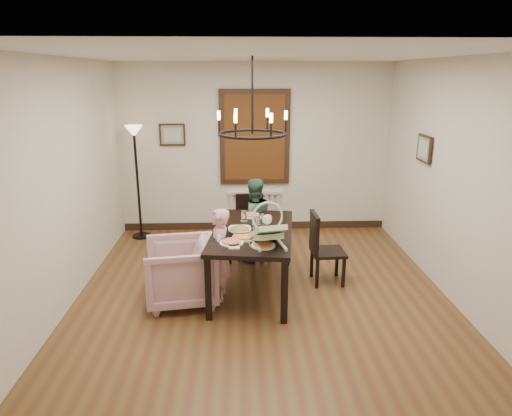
{
  "coord_description": "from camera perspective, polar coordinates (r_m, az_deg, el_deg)",
  "views": [
    {
      "loc": [
        -0.26,
        -5.07,
        2.61
      ],
      "look_at": [
        -0.06,
        0.21,
        1.05
      ],
      "focal_mm": 32.0,
      "sensor_mm": 36.0,
      "label": 1
    }
  ],
  "objects": [
    {
      "name": "room_shell",
      "position": [
        5.58,
        0.6,
        3.91
      ],
      "size": [
        4.51,
        5.0,
        2.81
      ],
      "color": "brown",
      "rests_on": "ground"
    },
    {
      "name": "dining_table",
      "position": [
        5.57,
        -0.42,
        -3.58
      ],
      "size": [
        1.14,
        1.78,
        0.79
      ],
      "rotation": [
        0.0,
        0.0,
        -0.12
      ],
      "color": "black",
      "rests_on": "room_shell"
    },
    {
      "name": "chair_far",
      "position": [
        6.65,
        -0.76,
        -2.41
      ],
      "size": [
        0.41,
        0.41,
        0.92
      ],
      "primitive_type": null,
      "rotation": [
        0.0,
        0.0,
        0.02
      ],
      "color": "black",
      "rests_on": "room_shell"
    },
    {
      "name": "chair_right",
      "position": [
        5.92,
        9.01,
        -4.94
      ],
      "size": [
        0.43,
        0.43,
        0.94
      ],
      "primitive_type": null,
      "rotation": [
        0.0,
        0.0,
        1.62
      ],
      "color": "black",
      "rests_on": "room_shell"
    },
    {
      "name": "armchair",
      "position": [
        5.48,
        -9.37,
        -7.86
      ],
      "size": [
        0.93,
        0.92,
        0.75
      ],
      "primitive_type": "imported",
      "rotation": [
        0.0,
        0.0,
        -1.43
      ],
      "color": "#D7A4AF",
      "rests_on": "room_shell"
    },
    {
      "name": "elderly_woman",
      "position": [
        5.45,
        -4.61,
        -6.78
      ],
      "size": [
        0.23,
        0.35,
        0.93
      ],
      "primitive_type": "imported",
      "rotation": [
        0.0,
        0.0,
        -1.61
      ],
      "color": "#D09399",
      "rests_on": "room_shell"
    },
    {
      "name": "seated_man",
      "position": [
        6.5,
        -0.33,
        -2.44
      ],
      "size": [
        0.59,
        0.51,
        1.01
      ],
      "primitive_type": "imported",
      "rotation": [
        0.0,
        0.0,
        3.44
      ],
      "color": "#375D48",
      "rests_on": "room_shell"
    },
    {
      "name": "baby_bouncer",
      "position": [
        5.03,
        1.48,
        -2.8
      ],
      "size": [
        0.47,
        0.58,
        0.33
      ],
      "primitive_type": null,
      "rotation": [
        0.0,
        0.0,
        0.21
      ],
      "color": "#B9D593",
      "rests_on": "dining_table"
    },
    {
      "name": "salad_bowl",
      "position": [
        5.41,
        -2.05,
        -2.79
      ],
      "size": [
        0.33,
        0.33,
        0.08
      ],
      "primitive_type": "imported",
      "color": "white",
      "rests_on": "dining_table"
    },
    {
      "name": "pizza_platter",
      "position": [
        5.27,
        -1.31,
        -3.56
      ],
      "size": [
        0.31,
        0.31,
        0.04
      ],
      "primitive_type": "cylinder",
      "color": "tan",
      "rests_on": "dining_table"
    },
    {
      "name": "drinking_glass",
      "position": [
        5.56,
        0.12,
        -1.85
      ],
      "size": [
        0.08,
        0.08,
        0.16
      ],
      "primitive_type": "cylinder",
      "color": "silver",
      "rests_on": "dining_table"
    },
    {
      "name": "window_blinds",
      "position": [
        7.6,
        -0.16,
        8.81
      ],
      "size": [
        1.0,
        0.03,
        1.4
      ],
      "primitive_type": "cube",
      "color": "#5F3513",
      "rests_on": "room_shell"
    },
    {
      "name": "radiator",
      "position": [
        7.88,
        -0.16,
        -0.21
      ],
      "size": [
        0.92,
        0.12,
        0.62
      ],
      "primitive_type": null,
      "color": "silver",
      "rests_on": "room_shell"
    },
    {
      "name": "picture_back",
      "position": [
        7.68,
        -10.41,
        9.0
      ],
      "size": [
        0.42,
        0.03,
        0.36
      ],
      "primitive_type": "cube",
      "color": "black",
      "rests_on": "room_shell"
    },
    {
      "name": "picture_right",
      "position": [
        6.53,
        20.27,
        6.98
      ],
      "size": [
        0.03,
        0.42,
        0.36
      ],
      "primitive_type": "cube",
      "rotation": [
        0.0,
        0.0,
        1.57
      ],
      "color": "black",
      "rests_on": "room_shell"
    },
    {
      "name": "floor_lamp",
      "position": [
        7.6,
        -14.56,
        2.91
      ],
      "size": [
        0.3,
        0.3,
        1.8
      ],
      "primitive_type": null,
      "color": "black",
      "rests_on": "room_shell"
    },
    {
      "name": "chandelier",
      "position": [
        5.28,
        -0.45,
        9.25
      ],
      "size": [
        0.8,
        0.8,
        0.04
      ],
      "primitive_type": "torus",
      "color": "black",
      "rests_on": "room_shell"
    }
  ]
}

